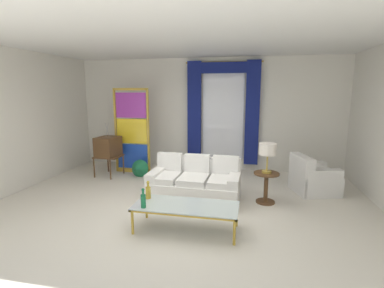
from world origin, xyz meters
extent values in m
plane|color=silver|center=(0.00, 0.00, 0.00)|extent=(16.00, 16.00, 0.00)
cube|color=white|center=(0.00, 3.06, 1.50)|extent=(8.00, 0.12, 3.00)
cube|color=white|center=(-3.66, 0.60, 1.50)|extent=(0.12, 7.00, 3.00)
cube|color=white|center=(0.00, 0.80, 3.02)|extent=(8.00, 7.60, 0.04)
cube|color=white|center=(0.47, 2.98, 1.55)|extent=(1.10, 0.02, 2.50)
cylinder|color=gold|center=(0.47, 2.90, 2.86)|extent=(2.00, 0.04, 0.04)
cube|color=navy|center=(-0.30, 2.88, 1.55)|extent=(0.36, 0.12, 2.70)
cube|color=navy|center=(1.24, 2.88, 1.55)|extent=(0.36, 0.12, 2.70)
cube|color=navy|center=(0.47, 2.88, 2.72)|extent=(1.80, 0.10, 0.28)
cube|color=white|center=(0.18, 0.53, 0.19)|extent=(1.76, 0.94, 0.38)
cube|color=white|center=(0.19, 0.90, 0.39)|extent=(1.74, 0.24, 0.78)
cube|color=white|center=(0.96, 0.51, 0.28)|extent=(0.22, 0.86, 0.56)
cube|color=white|center=(-0.60, 0.55, 0.28)|extent=(0.22, 0.86, 0.56)
cube|color=white|center=(0.76, 0.46, 0.44)|extent=(0.55, 0.75, 0.12)
cube|color=white|center=(0.77, 0.78, 0.66)|extent=(0.51, 0.15, 0.40)
cube|color=white|center=(0.18, 0.48, 0.44)|extent=(0.55, 0.75, 0.12)
cube|color=white|center=(0.19, 0.80, 0.66)|extent=(0.51, 0.15, 0.40)
cube|color=white|center=(-0.40, 0.49, 0.44)|extent=(0.55, 0.75, 0.12)
cube|color=white|center=(-0.39, 0.81, 0.66)|extent=(0.51, 0.15, 0.40)
cube|color=silver|center=(0.31, -0.75, 0.40)|extent=(1.59, 0.66, 0.02)
cube|color=gold|center=(0.31, -0.44, 0.38)|extent=(1.59, 0.04, 0.03)
cube|color=gold|center=(0.31, -1.06, 0.38)|extent=(1.59, 0.04, 0.03)
cube|color=gold|center=(-0.46, -0.75, 0.38)|extent=(0.04, 0.66, 0.03)
cube|color=gold|center=(1.09, -0.75, 0.38)|extent=(0.04, 0.66, 0.03)
cylinder|color=gold|center=(-0.44, -0.46, 0.19)|extent=(0.04, 0.04, 0.38)
cylinder|color=gold|center=(1.07, -0.46, 0.19)|extent=(0.04, 0.04, 0.38)
cylinder|color=gold|center=(-0.44, -1.04, 0.19)|extent=(0.04, 0.04, 0.38)
cylinder|color=gold|center=(1.07, -1.04, 0.19)|extent=(0.04, 0.04, 0.38)
cylinder|color=gold|center=(-0.35, -0.61, 0.51)|extent=(0.08, 0.08, 0.19)
cylinder|color=gold|center=(-0.35, -0.61, 0.63)|extent=(0.04, 0.04, 0.06)
sphere|color=gold|center=(-0.35, -0.61, 0.68)|extent=(0.05, 0.05, 0.05)
cylinder|color=#196B3D|center=(-0.29, -0.98, 0.51)|extent=(0.08, 0.08, 0.20)
cylinder|color=#196B3D|center=(-0.29, -0.98, 0.64)|extent=(0.03, 0.03, 0.06)
sphere|color=#196B3D|center=(-0.29, -0.98, 0.69)|extent=(0.04, 0.04, 0.04)
cube|color=brown|center=(-2.28, 1.71, 0.50)|extent=(0.62, 0.54, 0.03)
cylinder|color=brown|center=(-2.55, 1.47, 0.25)|extent=(0.04, 0.04, 0.50)
cylinder|color=brown|center=(-2.47, 2.02, 0.25)|extent=(0.04, 0.04, 0.50)
cylinder|color=brown|center=(-2.08, 1.40, 0.25)|extent=(0.04, 0.04, 0.50)
cylinder|color=brown|center=(-2.00, 1.95, 0.25)|extent=(0.04, 0.04, 0.50)
cube|color=brown|center=(-2.28, 1.71, 0.76)|extent=(0.56, 0.62, 0.48)
cube|color=black|center=(-2.51, 1.75, 0.78)|extent=(0.07, 0.39, 0.30)
cylinder|color=gold|center=(-2.52, 1.67, 0.59)|extent=(0.02, 0.04, 0.04)
cylinder|color=gold|center=(-2.50, 1.82, 0.59)|extent=(0.02, 0.04, 0.04)
cylinder|color=silver|center=(-2.28, 1.71, 1.18)|extent=(0.03, 0.13, 0.34)
cylinder|color=silver|center=(-2.28, 1.71, 1.18)|extent=(0.03, 0.13, 0.34)
cube|color=white|center=(2.60, 1.48, 0.20)|extent=(0.99, 0.99, 0.40)
cube|color=white|center=(2.60, 1.48, 0.45)|extent=(0.85, 0.85, 0.10)
cube|color=white|center=(2.29, 1.39, 0.40)|extent=(0.42, 0.82, 0.80)
cube|color=white|center=(2.51, 1.79, 0.29)|extent=(0.76, 0.38, 0.58)
cube|color=white|center=(2.69, 1.18, 0.29)|extent=(0.76, 0.38, 0.58)
cube|color=gold|center=(-2.25, 2.12, 1.10)|extent=(0.05, 0.05, 2.20)
cube|color=gold|center=(-1.35, 2.12, 1.10)|extent=(0.05, 0.05, 2.20)
cube|color=gold|center=(-1.80, 2.12, 2.17)|extent=(0.90, 0.05, 0.06)
cube|color=gold|center=(-1.80, 2.12, 0.05)|extent=(0.90, 0.05, 0.10)
cube|color=#1E47B7|center=(-1.80, 2.12, 0.43)|extent=(0.82, 0.02, 0.64)
cube|color=yellow|center=(-1.80, 2.12, 1.10)|extent=(0.82, 0.02, 0.64)
cube|color=purple|center=(-1.80, 2.12, 1.77)|extent=(0.82, 0.02, 0.64)
cylinder|color=beige|center=(-1.48, 1.85, 0.03)|extent=(0.16, 0.16, 0.06)
ellipsoid|color=#2257AB|center=(-1.48, 1.85, 0.14)|extent=(0.18, 0.32, 0.20)
sphere|color=#2257AB|center=(-1.48, 1.99, 0.25)|extent=(0.09, 0.09, 0.09)
cone|color=gold|center=(-1.48, 2.05, 0.25)|extent=(0.02, 0.04, 0.02)
cone|color=#1E7445|center=(-1.48, 1.67, 0.24)|extent=(0.44, 0.40, 0.50)
cylinder|color=brown|center=(1.55, 0.66, 0.58)|extent=(0.48, 0.48, 0.03)
cylinder|color=brown|center=(1.55, 0.66, 0.29)|extent=(0.08, 0.08, 0.55)
cylinder|color=brown|center=(1.55, 0.66, 0.01)|extent=(0.36, 0.36, 0.03)
cylinder|color=#B29338|center=(1.55, 0.66, 0.61)|extent=(0.18, 0.18, 0.04)
cylinder|color=#B29338|center=(1.55, 0.66, 0.81)|extent=(0.03, 0.03, 0.36)
cylinder|color=silver|center=(1.55, 0.66, 1.05)|extent=(0.32, 0.32, 0.22)
camera|label=1|loc=(1.27, -4.78, 2.11)|focal=26.94mm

